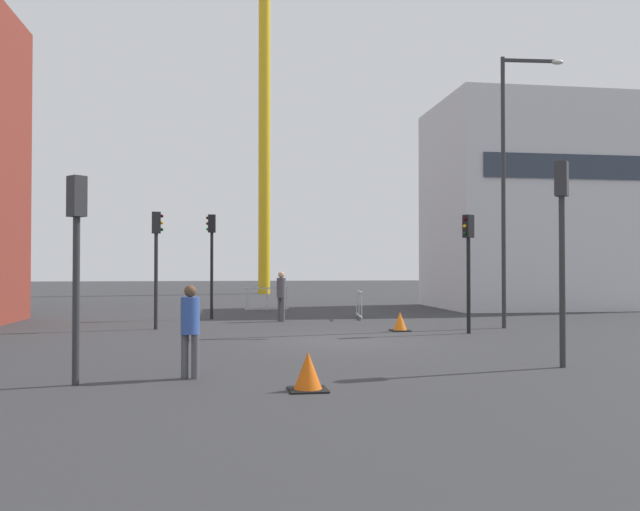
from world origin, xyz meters
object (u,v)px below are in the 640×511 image
Objects in this scene: streetlamp_tall at (510,170)px; traffic_light_median at (468,253)px; pedestrian_walking at (190,324)px; traffic_light_verge at (156,250)px; construction_crane at (266,77)px; traffic_light_island at (212,249)px; traffic_light_far at (76,243)px; traffic_light_near at (562,229)px; pedestrian_waiting at (281,292)px; traffic_cone_striped at (308,372)px; traffic_cone_by_barrier at (400,322)px.

streetlamp_tall is 2.50× the size of traffic_light_median.
pedestrian_walking is (-10.02, -8.41, -4.28)m from streetlamp_tall.
construction_crane is at bearing 79.20° from traffic_light_verge.
traffic_light_verge is at bearing 163.95° from traffic_light_median.
traffic_light_far is at bearing -98.17° from traffic_light_island.
pedestrian_walking is at bearing 11.21° from traffic_light_far.
traffic_light_verge is 0.92× the size of traffic_light_near.
traffic_light_median is at bearing -82.06° from construction_crane.
traffic_cone_striped is (-0.74, -13.56, -0.80)m from pedestrian_waiting.
streetlamp_tall reaches higher than traffic_light_near.
construction_crane reaches higher than traffic_light_near.
traffic_light_verge is (-5.30, -27.77, -13.98)m from construction_crane.
construction_crane is at bearing 81.55° from traffic_light_far.
streetlamp_tall is at bearing -26.93° from pedestrian_waiting.
pedestrian_walking is at bearing -139.06° from traffic_light_median.
traffic_cone_by_barrier is (-1.84, 1.11, -2.17)m from traffic_light_median.
traffic_cone_striped is (-5.39, -1.69, -2.48)m from traffic_light_near.
traffic_light_verge is at bearing 168.04° from traffic_cone_by_barrier.
construction_crane is 15.48× the size of pedestrian_walking.
construction_crane is 7.31× the size of traffic_light_far.
construction_crane reaches higher than pedestrian_waiting.
pedestrian_walking is at bearing -95.66° from construction_crane.
traffic_light_island is (-9.91, 5.24, -2.53)m from streetlamp_tall.
traffic_light_median is 10.50m from traffic_cone_striped.
streetlamp_tall reaches higher than pedestrian_walking.
construction_crane is at bearing 94.70° from traffic_cone_by_barrier.
traffic_light_far is 1.93× the size of pedestrian_waiting.
traffic_light_island reaches higher than traffic_light_verge.
traffic_cone_striped is (-8.05, -9.84, -4.96)m from streetlamp_tall.
traffic_light_far reaches higher than pedestrian_waiting.
traffic_light_near is at bearing 3.90° from traffic_light_far.
traffic_light_island is at bearing 118.42° from traffic_light_near.
construction_crane is 6.42× the size of traffic_light_island.
traffic_light_far reaches higher than traffic_cone_by_barrier.
traffic_light_far is at bearing -133.70° from traffic_cone_by_barrier.
traffic_light_near is 8.25m from traffic_cone_by_barrier.
construction_crane reaches higher than traffic_cone_by_barrier.
traffic_light_verge is 10.04m from traffic_light_far.
streetlamp_tall is at bearing 50.71° from traffic_cone_striped.
traffic_light_far is 11.82m from traffic_cone_by_barrier.
traffic_cone_striped is at bearing -125.72° from traffic_light_median.
pedestrian_walking is 2.65× the size of traffic_cone_striped.
traffic_light_near is at bearing 17.37° from traffic_cone_striped.
traffic_light_near is at bearing -108.08° from streetlamp_tall.
traffic_light_near is at bearing -95.23° from traffic_light_median.
traffic_cone_by_barrier is at bearing -85.30° from construction_crane.
streetlamp_tall is (6.31, -29.01, -11.29)m from construction_crane.
streetlamp_tall is at bearing -27.87° from traffic_light_island.
streetlamp_tall reaches higher than traffic_light_island.
traffic_light_near is at bearing -61.58° from traffic_light_island.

